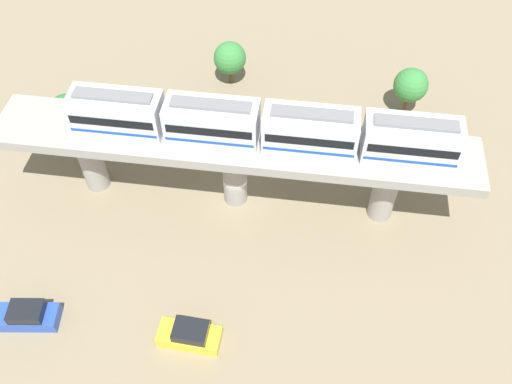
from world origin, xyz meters
The scene contains 8 objects.
ground_plane centered at (0.00, 0.00, 0.00)m, with size 120.00×120.00×0.00m, color #84755B.
viaduct centered at (0.00, 0.00, 5.40)m, with size 5.20×35.80×6.84m.
train centered at (0.00, 2.01, 8.38)m, with size 2.64×27.45×3.24m.
parked_car_blue centered at (12.72, -12.43, 0.74)m, with size 2.32×4.39×1.76m.
parked_car_yellow centered at (12.63, -1.10, 0.74)m, with size 1.98×4.27×1.76m.
tree_near_viaduct centered at (-14.53, -2.80, 2.87)m, with size 3.11×3.11×4.45m.
tree_mid_lot centered at (-12.38, 14.04, 3.19)m, with size 3.10×3.10×4.76m.
tree_far_corner centered at (-5.31, -15.56, 3.11)m, with size 2.63×2.63×4.46m.
Camera 1 is at (27.78, 5.40, 35.22)m, focal length 38.57 mm.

